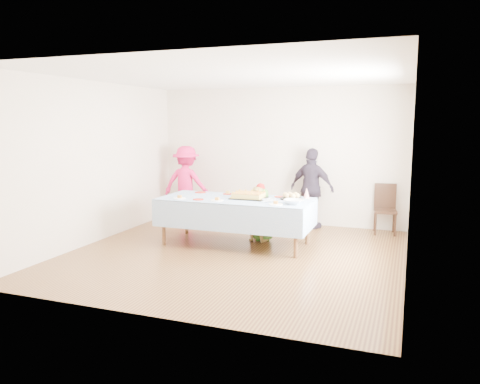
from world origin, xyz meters
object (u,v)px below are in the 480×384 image
Objects in this scene: party_table at (236,202)px; adult_left at (186,183)px; birthday_cake at (249,196)px; dining_chair at (385,206)px.

adult_left reaches higher than party_table.
adult_left is (-1.66, 1.52, 0.04)m from party_table.
party_table is at bearing 135.16° from adult_left.
birthday_cake is at bearing 139.71° from adult_left.
birthday_cake is 0.62× the size of dining_chair.
dining_chair is at bearing 37.16° from party_table.
adult_left is (-3.94, -0.21, 0.27)m from dining_chair.
party_table is at bearing -149.93° from dining_chair.
dining_chair is 0.59× the size of adult_left.
adult_left reaches higher than birthday_cake.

